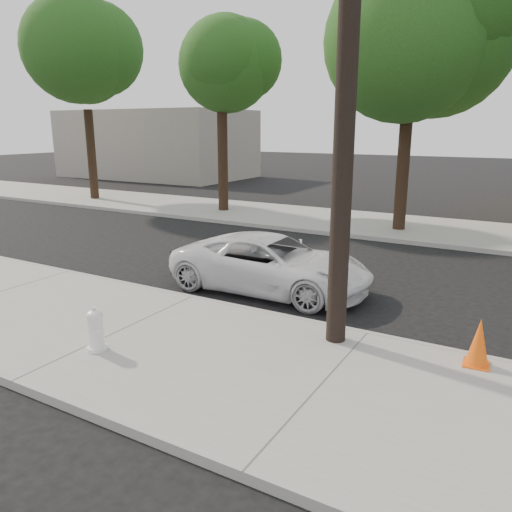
% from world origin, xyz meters
% --- Properties ---
extents(ground, '(120.00, 120.00, 0.00)m').
position_xyz_m(ground, '(0.00, 0.00, 0.00)').
color(ground, black).
rests_on(ground, ground).
extents(near_sidewalk, '(90.00, 4.40, 0.15)m').
position_xyz_m(near_sidewalk, '(0.00, -4.30, 0.07)').
color(near_sidewalk, gray).
rests_on(near_sidewalk, ground).
extents(far_sidewalk, '(90.00, 5.00, 0.15)m').
position_xyz_m(far_sidewalk, '(0.00, 8.50, 0.07)').
color(far_sidewalk, gray).
rests_on(far_sidewalk, ground).
extents(curb_near, '(90.00, 0.12, 0.16)m').
position_xyz_m(curb_near, '(0.00, -2.10, 0.07)').
color(curb_near, '#9E9B93').
rests_on(curb_near, ground).
extents(building_far, '(14.00, 8.00, 5.00)m').
position_xyz_m(building_far, '(-20.00, 20.00, 2.50)').
color(building_far, gray).
rests_on(building_far, ground).
extents(utility_pole, '(1.40, 0.34, 9.00)m').
position_xyz_m(utility_pole, '(3.60, -2.70, 4.70)').
color(utility_pole, black).
rests_on(utility_pole, near_sidewalk).
extents(tree_a, '(4.65, 4.50, 9.00)m').
position_xyz_m(tree_a, '(-13.80, 7.85, 6.53)').
color(tree_a, black).
rests_on(tree_a, far_sidewalk).
extents(tree_b, '(4.34, 4.20, 8.45)m').
position_xyz_m(tree_b, '(-5.81, 8.06, 6.15)').
color(tree_b, black).
rests_on(tree_b, far_sidewalk).
extents(tree_c, '(4.96, 4.80, 9.55)m').
position_xyz_m(tree_c, '(2.22, 7.64, 6.91)').
color(tree_c, black).
rests_on(tree_c, far_sidewalk).
extents(police_cruiser, '(4.81, 2.31, 1.32)m').
position_xyz_m(police_cruiser, '(1.11, -0.47, 0.66)').
color(police_cruiser, white).
rests_on(police_cruiser, ground).
extents(fire_hydrant, '(0.38, 0.34, 0.71)m').
position_xyz_m(fire_hydrant, '(0.27, -5.10, 0.49)').
color(fire_hydrant, white).
rests_on(fire_hydrant, near_sidewalk).
extents(traffic_cone, '(0.42, 0.42, 0.77)m').
position_xyz_m(traffic_cone, '(5.88, -2.50, 0.52)').
color(traffic_cone, '#FF5C0D').
rests_on(traffic_cone, near_sidewalk).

